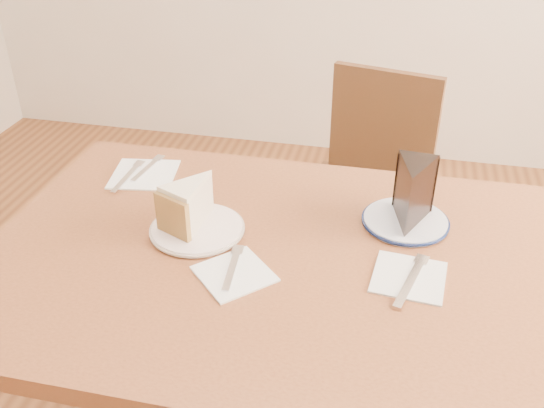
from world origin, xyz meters
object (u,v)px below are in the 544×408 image
at_px(plate_navy, 405,221).
at_px(plate_cream, 197,229).
at_px(chair_far, 366,193).
at_px(carrot_cake, 194,204).
at_px(chocolate_cake, 411,197).
at_px(table, 283,294).

bearing_deg(plate_navy, plate_cream, -163.52).
height_order(chair_far, carrot_cake, carrot_cake).
bearing_deg(chocolate_cake, carrot_cake, 17.69).
relative_size(plate_cream, carrot_cake, 1.61).
relative_size(chair_far, plate_navy, 4.72).
bearing_deg(table, chair_far, 81.24).
height_order(table, chocolate_cake, chocolate_cake).
relative_size(plate_navy, carrot_cake, 1.50).
distance_m(chair_far, plate_navy, 0.67).
bearing_deg(plate_navy, chair_far, 100.75).
distance_m(chair_far, carrot_cake, 0.84).
bearing_deg(plate_cream, chair_far, 66.62).
relative_size(table, carrot_cake, 10.16).
relative_size(table, chocolate_cake, 9.63).
relative_size(table, plate_cream, 6.30).
distance_m(plate_navy, carrot_cake, 0.45).
xyz_separation_m(carrot_cake, chocolate_cake, (0.44, 0.09, 0.02)).
relative_size(chair_far, chocolate_cake, 6.72).
xyz_separation_m(plate_cream, plate_navy, (0.43, 0.13, 0.00)).
height_order(plate_navy, carrot_cake, carrot_cake).
bearing_deg(plate_cream, chocolate_cake, 14.78).
bearing_deg(plate_navy, chocolate_cake, -67.07).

